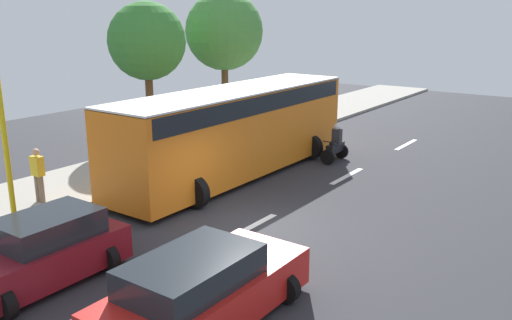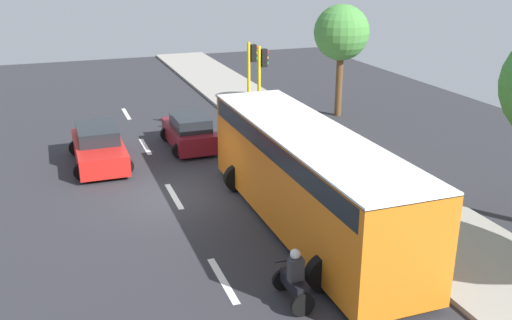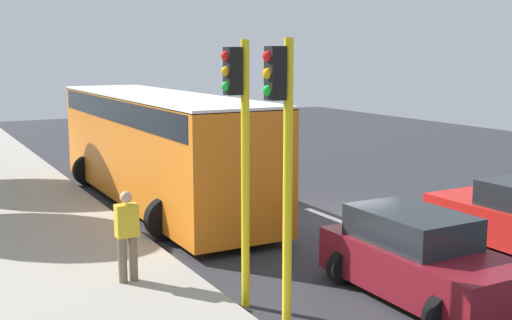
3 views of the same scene
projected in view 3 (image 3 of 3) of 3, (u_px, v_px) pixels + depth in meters
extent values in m
cube|color=#2D2D33|center=(332.00, 220.00, 16.77)|extent=(40.00, 60.00, 0.10)
cube|color=#9E998E|center=(60.00, 256.00, 13.42)|extent=(4.00, 60.00, 0.15)
cube|color=white|center=(167.00, 155.00, 27.13)|extent=(0.20, 2.40, 0.01)
cube|color=white|center=(230.00, 179.00, 21.95)|extent=(0.20, 2.40, 0.01)
cube|color=white|center=(332.00, 218.00, 16.76)|extent=(0.20, 2.40, 0.01)
cube|color=maroon|center=(421.00, 268.00, 11.21)|extent=(1.72, 3.82, 0.80)
cube|color=#1E2328|center=(411.00, 226.00, 11.37)|extent=(1.44, 2.14, 0.56)
cylinder|color=black|center=(509.00, 297.00, 10.52)|extent=(0.64, 0.22, 0.64)
cylinder|color=black|center=(442.00, 314.00, 9.81)|extent=(0.64, 0.22, 0.64)
cylinder|color=black|center=(405.00, 255.00, 12.70)|extent=(0.64, 0.22, 0.64)
cylinder|color=black|center=(343.00, 267.00, 11.98)|extent=(0.64, 0.22, 0.64)
cylinder|color=black|center=(449.00, 226.00, 14.87)|extent=(0.64, 0.22, 0.64)
cylinder|color=black|center=(499.00, 217.00, 15.66)|extent=(0.64, 0.22, 0.64)
cube|color=orange|center=(157.00, 147.00, 18.17)|extent=(2.50, 11.00, 2.90)
cube|color=black|center=(156.00, 108.00, 17.99)|extent=(2.52, 10.56, 0.60)
cube|color=white|center=(156.00, 95.00, 17.93)|extent=(2.50, 11.00, 0.08)
cylinder|color=black|center=(250.00, 208.00, 15.84)|extent=(1.00, 0.30, 1.00)
cylinder|color=black|center=(166.00, 219.00, 14.79)|extent=(1.00, 0.30, 1.00)
cylinder|color=black|center=(153.00, 165.00, 21.92)|extent=(1.00, 0.30, 1.00)
cylinder|color=black|center=(89.00, 171.00, 20.88)|extent=(1.00, 0.30, 1.00)
cylinder|color=black|center=(183.00, 170.00, 22.10)|extent=(0.60, 0.10, 0.60)
cylinder|color=black|center=(171.00, 165.00, 23.14)|extent=(0.60, 0.10, 0.60)
cube|color=black|center=(176.00, 160.00, 22.62)|extent=(0.28, 1.10, 0.36)
sphere|color=black|center=(178.00, 156.00, 22.42)|extent=(0.32, 0.32, 0.32)
cylinder|color=black|center=(182.00, 152.00, 22.09)|extent=(0.55, 0.04, 0.04)
cube|color=#333338|center=(175.00, 147.00, 22.64)|extent=(0.36, 0.24, 0.60)
sphere|color=silver|center=(175.00, 136.00, 22.53)|extent=(0.26, 0.26, 0.26)
cylinder|color=#72604C|center=(133.00, 258.00, 11.70)|extent=(0.16, 0.16, 0.85)
cylinder|color=#72604C|center=(123.00, 260.00, 11.61)|extent=(0.16, 0.16, 0.85)
cube|color=gold|center=(127.00, 220.00, 11.54)|extent=(0.40, 0.24, 0.60)
sphere|color=tan|center=(126.00, 197.00, 11.47)|extent=(0.22, 0.22, 0.22)
cylinder|color=yellow|center=(288.00, 193.00, 9.43)|extent=(0.14, 0.14, 4.50)
cube|color=black|center=(275.00, 73.00, 9.04)|extent=(0.24, 0.24, 0.76)
sphere|color=red|center=(268.00, 56.00, 8.94)|extent=(0.16, 0.16, 0.16)
sphere|color=#F2A50C|center=(268.00, 73.00, 8.98)|extent=(0.16, 0.16, 0.16)
sphere|color=green|center=(268.00, 91.00, 9.02)|extent=(0.16, 0.16, 0.16)
cylinder|color=yellow|center=(245.00, 177.00, 10.58)|extent=(0.14, 0.14, 4.50)
cube|color=black|center=(233.00, 71.00, 10.19)|extent=(0.24, 0.24, 0.76)
sphere|color=red|center=(226.00, 56.00, 10.10)|extent=(0.16, 0.16, 0.16)
sphere|color=#F2A50C|center=(226.00, 71.00, 10.14)|extent=(0.16, 0.16, 0.16)
sphere|color=green|center=(226.00, 86.00, 10.17)|extent=(0.16, 0.16, 0.16)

